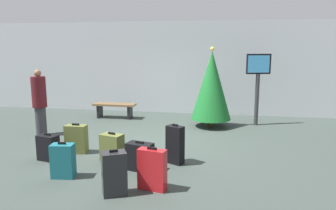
# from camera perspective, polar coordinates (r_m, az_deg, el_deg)

# --- Properties ---
(ground_plane) EXTENTS (16.00, 16.00, 0.00)m
(ground_plane) POSITION_cam_1_polar(r_m,az_deg,el_deg) (7.93, -3.16, -6.60)
(ground_plane) COLOR #38423D
(back_wall) EXTENTS (16.00, 0.20, 3.15)m
(back_wall) POSITION_cam_1_polar(r_m,az_deg,el_deg) (11.24, 1.06, 6.62)
(back_wall) COLOR #B7BCC1
(back_wall) RESTS_ON ground_plane
(holiday_tree) EXTENTS (1.14, 1.14, 2.30)m
(holiday_tree) POSITION_cam_1_polar(r_m,az_deg,el_deg) (9.29, 7.71, 3.44)
(holiday_tree) COLOR #4C3319
(holiday_tree) RESTS_ON ground_plane
(flight_info_kiosk) EXTENTS (0.71, 0.28, 2.10)m
(flight_info_kiosk) POSITION_cam_1_polar(r_m,az_deg,el_deg) (9.74, 15.64, 4.73)
(flight_info_kiosk) COLOR #333338
(flight_info_kiosk) RESTS_ON ground_plane
(waiting_bench) EXTENTS (1.37, 0.44, 0.48)m
(waiting_bench) POSITION_cam_1_polar(r_m,az_deg,el_deg) (10.60, -9.43, -0.40)
(waiting_bench) COLOR brown
(waiting_bench) RESTS_ON ground_plane
(traveller_0) EXTENTS (0.52, 0.52, 1.73)m
(traveller_0) POSITION_cam_1_polar(r_m,az_deg,el_deg) (9.00, -21.80, 0.64)
(traveller_0) COLOR #333338
(traveller_0) RESTS_ON ground_plane
(suitcase_0) EXTENTS (0.42, 0.28, 0.65)m
(suitcase_0) POSITION_cam_1_polar(r_m,az_deg,el_deg) (6.09, -18.10, -9.38)
(suitcase_0) COLOR #19606B
(suitcase_0) RESTS_ON ground_plane
(suitcase_1) EXTENTS (0.45, 0.41, 0.74)m
(suitcase_1) POSITION_cam_1_polar(r_m,az_deg,el_deg) (5.22, -9.50, -11.86)
(suitcase_1) COLOR #232326
(suitcase_1) RESTS_ON ground_plane
(suitcase_2) EXTENTS (0.47, 0.25, 0.66)m
(suitcase_2) POSITION_cam_1_polar(r_m,az_deg,el_deg) (7.38, -15.93, -5.79)
(suitcase_2) COLOR #59602D
(suitcase_2) RESTS_ON ground_plane
(suitcase_3) EXTENTS (0.55, 0.39, 0.56)m
(suitcase_3) POSITION_cam_1_polar(r_m,az_deg,el_deg) (6.16, -5.02, -9.09)
(suitcase_3) COLOR black
(suitcase_3) RESTS_ON ground_plane
(suitcase_4) EXTENTS (0.50, 0.39, 0.60)m
(suitcase_4) POSITION_cam_1_polar(r_m,az_deg,el_deg) (6.71, -9.88, -7.42)
(suitcase_4) COLOR #59602D
(suitcase_4) RESTS_ON ground_plane
(suitcase_5) EXTENTS (0.39, 0.32, 0.81)m
(suitcase_5) POSITION_cam_1_polar(r_m,az_deg,el_deg) (6.44, 1.26, -7.04)
(suitcase_5) COLOR black
(suitcase_5) RESTS_ON ground_plane
(suitcase_6) EXTENTS (0.49, 0.27, 0.72)m
(suitcase_6) POSITION_cam_1_polar(r_m,az_deg,el_deg) (5.33, -2.83, -11.34)
(suitcase_6) COLOR #B2191E
(suitcase_6) RESTS_ON ground_plane
(suitcase_7) EXTENTS (0.46, 0.33, 0.57)m
(suitcase_7) POSITION_cam_1_polar(r_m,az_deg,el_deg) (7.09, -20.46, -7.09)
(suitcase_7) COLOR black
(suitcase_7) RESTS_ON ground_plane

